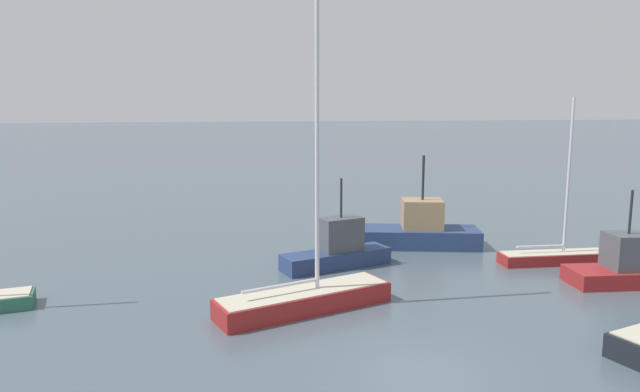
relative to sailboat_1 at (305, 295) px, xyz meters
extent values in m
plane|color=#4C5B66|center=(2.08, -5.81, -0.58)|extent=(600.00, 600.00, 0.00)
cube|color=maroon|center=(-0.01, 0.00, -0.22)|extent=(6.85, 3.51, 0.73)
cube|color=beige|center=(-0.01, 0.00, 0.16)|extent=(6.55, 3.30, 0.04)
cylinder|color=silver|center=(0.50, 0.15, 5.84)|extent=(0.16, 0.16, 11.40)
cylinder|color=silver|center=(-0.94, -0.28, 0.49)|extent=(2.90, 0.98, 0.13)
cube|color=maroon|center=(12.91, 3.29, -0.32)|extent=(5.40, 1.72, 0.52)
cube|color=beige|center=(12.91, 3.29, -0.04)|extent=(5.18, 1.61, 0.04)
cylinder|color=silver|center=(13.33, 3.24, 3.60)|extent=(0.13, 0.13, 7.34)
cylinder|color=silver|center=(12.14, 3.36, 0.29)|extent=(2.39, 0.35, 0.10)
cube|color=navy|center=(2.58, 5.14, -0.20)|extent=(5.43, 2.74, 0.77)
cube|color=#4C5156|center=(2.83, 5.21, 0.97)|extent=(2.15, 1.57, 1.56)
cylinder|color=#262626|center=(2.83, 5.21, 2.67)|extent=(0.10, 0.10, 1.83)
cube|color=navy|center=(7.75, 7.98, -0.09)|extent=(7.10, 4.14, 0.99)
cube|color=#A3845B|center=(8.07, 7.88, 1.19)|extent=(2.51, 2.29, 1.55)
cylinder|color=#262626|center=(8.07, 7.88, 3.14)|extent=(0.13, 0.13, 2.35)
cube|color=maroon|center=(14.03, -0.22, -0.25)|extent=(5.48, 2.66, 0.68)
cube|color=#4C5156|center=(13.77, -0.18, 0.84)|extent=(1.82, 1.66, 1.50)
cylinder|color=#262626|center=(13.77, -0.18, 2.51)|extent=(0.11, 0.11, 1.84)
camera|label=1|loc=(-4.06, -19.21, 6.75)|focal=31.31mm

